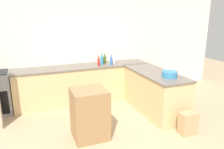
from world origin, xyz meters
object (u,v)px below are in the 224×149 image
vinegar_bottle_clear (114,60)px  mixing_bowl (170,74)px  olive_oil_bottle (105,60)px  dish_soap_bottle (102,60)px  island_table (89,113)px  water_bottle_blue (111,61)px  paper_bag (188,123)px  hot_sauce_bottle (99,62)px

vinegar_bottle_clear → mixing_bowl: bearing=-69.6°
olive_oil_bottle → dish_soap_bottle: dish_soap_bottle is taller
island_table → water_bottle_blue: (0.96, 1.46, 0.56)m
vinegar_bottle_clear → paper_bag: size_ratio=0.58×
vinegar_bottle_clear → paper_bag: bearing=-75.2°
mixing_bowl → paper_bag: bearing=-89.8°
mixing_bowl → hot_sauce_bottle: bearing=124.0°
water_bottle_blue → dish_soap_bottle: 0.23m
paper_bag → olive_oil_bottle: bearing=108.0°
hot_sauce_bottle → vinegar_bottle_clear: bearing=8.1°
vinegar_bottle_clear → island_table: bearing=-124.7°
island_table → olive_oil_bottle: 2.01m
hot_sauce_bottle → dish_soap_bottle: bearing=38.2°
mixing_bowl → water_bottle_blue: bearing=115.5°
olive_oil_bottle → mixing_bowl: bearing=-66.1°
island_table → hot_sauce_bottle: hot_sauce_bottle is taller
olive_oil_bottle → hot_sauce_bottle: 0.32m
hot_sauce_bottle → island_table: bearing=-113.9°
water_bottle_blue → island_table: bearing=-123.4°
olive_oil_bottle → paper_bag: (0.74, -2.27, -0.77)m
island_table → vinegar_bottle_clear: bearing=55.3°
water_bottle_blue → dish_soap_bottle: size_ratio=0.94×
water_bottle_blue → olive_oil_bottle: size_ratio=1.13×
paper_bag → vinegar_bottle_clear: bearing=104.8°
mixing_bowl → olive_oil_bottle: size_ratio=1.32×
hot_sauce_bottle → paper_bag: (0.97, -2.05, -0.78)m
island_table → olive_oil_bottle: olive_oil_bottle is taller
vinegar_bottle_clear → hot_sauce_bottle: size_ratio=0.96×
island_table → vinegar_bottle_clear: size_ratio=3.66×
dish_soap_bottle → vinegar_bottle_clear: size_ratio=1.15×
olive_oil_bottle → dish_soap_bottle: size_ratio=0.83×
island_table → olive_oil_bottle: bearing=62.6°
island_table → paper_bag: island_table is taller
hot_sauce_bottle → paper_bag: hot_sauce_bottle is taller
olive_oil_bottle → dish_soap_bottle: (-0.12, -0.14, 0.02)m
dish_soap_bottle → hot_sauce_bottle: 0.14m
island_table → vinegar_bottle_clear: (1.08, 1.55, 0.55)m
island_table → paper_bag: bearing=-18.7°
hot_sauce_bottle → paper_bag: 2.39m
water_bottle_blue → mixing_bowl: bearing=-64.5°
mixing_bowl → water_bottle_blue: water_bottle_blue is taller
mixing_bowl → olive_oil_bottle: 1.81m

